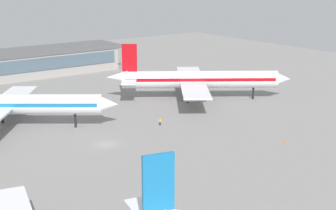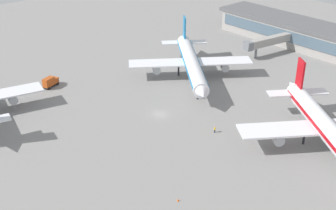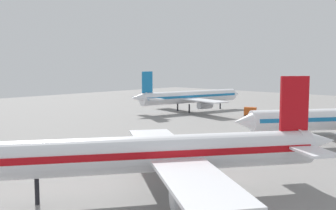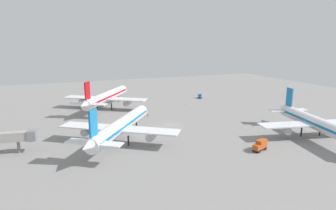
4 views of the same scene
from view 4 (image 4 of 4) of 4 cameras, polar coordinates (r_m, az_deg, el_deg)
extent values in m
plane|color=gray|center=(119.73, 0.67, -3.81)|extent=(288.00, 288.00, 0.00)
cylinder|color=white|center=(113.63, 26.73, -3.24)|extent=(40.82, 13.94, 4.50)
cone|color=white|center=(131.13, 21.26, -0.50)|extent=(6.31, 4.81, 3.60)
cube|color=#1972B2|center=(113.54, 26.74, -3.07)|extent=(39.25, 13.64, 0.81)
cube|color=white|center=(115.33, 26.12, -3.19)|extent=(15.45, 39.31, 0.40)
cylinder|color=#A5A8AD|center=(109.90, 21.38, -4.35)|extent=(5.75, 3.65, 2.47)
cube|color=white|center=(128.35, 22.01, -0.93)|extent=(7.20, 15.97, 0.32)
cube|color=#1972B2|center=(127.30, 22.20, 1.44)|extent=(3.93, 1.39, 7.20)
cylinder|color=black|center=(119.23, 27.05, -4.49)|extent=(0.54, 0.54, 3.15)
cylinder|color=black|center=(115.18, 24.14, -4.77)|extent=(0.54, 0.54, 3.15)
cylinder|color=white|center=(100.46, -8.93, -3.86)|extent=(36.67, 28.73, 4.64)
cone|color=white|center=(120.78, -4.87, -0.99)|extent=(6.34, 6.29, 4.40)
cone|color=white|center=(81.03, -15.08, -7.63)|extent=(6.86, 6.42, 3.71)
cube|color=#1972B2|center=(100.36, -8.94, -3.67)|extent=(35.37, 27.80, 0.83)
cube|color=white|center=(98.73, -9.39, -4.44)|extent=(29.18, 36.23, 0.42)
cylinder|color=#A5A8AD|center=(103.98, -15.08, -4.78)|extent=(5.92, 5.30, 2.55)
cylinder|color=#A5A8AD|center=(95.51, -3.12, -5.89)|extent=(5.92, 5.30, 2.55)
cube|color=white|center=(84.00, -13.92, -7.01)|extent=(12.54, 15.13, 0.33)
cube|color=#1972B2|center=(82.35, -14.12, -3.36)|extent=(3.55, 2.80, 7.42)
cylinder|color=black|center=(114.74, -6.05, -3.76)|extent=(0.56, 0.56, 3.24)
cylinder|color=black|center=(100.16, -11.57, -6.37)|extent=(0.56, 0.56, 3.24)
cylinder|color=black|center=(97.33, -7.59, -6.78)|extent=(0.56, 0.56, 3.24)
cylinder|color=white|center=(151.14, -11.64, 1.59)|extent=(38.40, 29.00, 4.79)
cone|color=white|center=(172.27, -8.51, 3.01)|extent=(6.54, 6.48, 4.55)
cone|color=white|center=(130.58, -15.77, 0.01)|extent=(7.11, 6.59, 3.84)
cube|color=red|center=(151.08, -11.65, 1.72)|extent=(37.03, 28.08, 0.86)
cube|color=white|center=(149.28, -11.97, 1.25)|extent=(29.53, 37.87, 0.43)
cylinder|color=#A5A8AD|center=(154.71, -15.86, 0.80)|extent=(6.15, 5.42, 2.64)
cylinder|color=#A5A8AD|center=(145.26, -7.77, 0.43)|extent=(6.15, 5.42, 2.64)
cube|color=white|center=(133.75, -15.04, 0.24)|extent=(12.72, 15.79, 0.35)
cube|color=red|center=(132.70, -15.18, 2.67)|extent=(3.72, 2.83, 7.67)
cylinder|color=black|center=(165.68, -9.45, 1.18)|extent=(0.58, 0.58, 3.36)
cylinder|color=black|center=(150.46, -13.44, -0.13)|extent=(0.58, 0.58, 3.36)
cylinder|color=black|center=(147.31, -10.75, -0.27)|extent=(0.58, 0.58, 3.36)
cube|color=black|center=(174.74, 6.09, 1.48)|extent=(3.72, 3.16, 0.30)
cube|color=#1966B2|center=(175.25, 6.09, 1.83)|extent=(2.47, 2.52, 1.60)
cube|color=#3F596B|center=(175.99, 6.09, 1.98)|extent=(0.81, 1.45, 0.90)
cube|color=#1966B2|center=(173.78, 6.10, 1.55)|extent=(2.12, 2.33, 0.50)
cylinder|color=black|center=(175.85, 5.77, 1.51)|extent=(0.85, 0.64, 0.80)
cylinder|color=black|center=(175.90, 6.39, 1.50)|extent=(0.85, 0.64, 0.80)
cylinder|color=black|center=(173.65, 5.78, 1.37)|extent=(0.85, 0.64, 0.80)
cylinder|color=black|center=(173.70, 6.41, 1.36)|extent=(0.85, 0.64, 0.80)
cube|color=black|center=(96.83, 17.13, -8.02)|extent=(3.77, 5.91, 0.30)
cube|color=#BF4C19|center=(94.94, 16.60, -7.79)|extent=(2.42, 2.36, 1.60)
cube|color=#3F596B|center=(94.16, 16.36, -7.73)|extent=(1.52, 0.64, 0.90)
cube|color=#BF4C19|center=(97.09, 17.45, -7.08)|extent=(3.13, 4.23, 2.60)
cylinder|color=black|center=(94.83, 17.04, -8.55)|extent=(0.56, 0.85, 0.80)
cylinder|color=black|center=(95.70, 16.04, -8.29)|extent=(0.56, 0.85, 0.80)
cylinder|color=black|center=(98.09, 18.18, -7.92)|extent=(0.56, 0.85, 0.80)
cylinder|color=black|center=(98.92, 17.21, -7.68)|extent=(0.56, 0.85, 0.80)
cylinder|color=#1E2338|center=(133.49, -3.85, -1.94)|extent=(0.45, 0.45, 0.85)
cylinder|color=yellow|center=(133.31, -3.85, -1.64)|extent=(0.54, 0.54, 0.60)
sphere|color=tan|center=(133.21, -3.85, -1.47)|extent=(0.22, 0.22, 0.22)
cylinder|color=yellow|center=(133.10, -3.90, -1.66)|extent=(0.10, 0.10, 0.54)
cylinder|color=yellow|center=(133.52, -3.81, -1.62)|extent=(0.10, 0.10, 0.54)
cylinder|color=slate|center=(100.96, -26.66, -7.16)|extent=(0.90, 0.90, 3.80)
cube|color=slate|center=(99.11, -24.61, -5.31)|extent=(3.46, 2.86, 3.08)
cone|color=#EA590C|center=(155.72, 3.46, 0.09)|extent=(0.44, 0.44, 0.60)
camera|label=1|loc=(144.49, 44.67, 9.48)|focal=53.21mm
camera|label=2|loc=(224.72, 9.45, 18.96)|focal=48.22mm
camera|label=3|loc=(183.78, -25.33, 6.27)|focal=42.82mm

